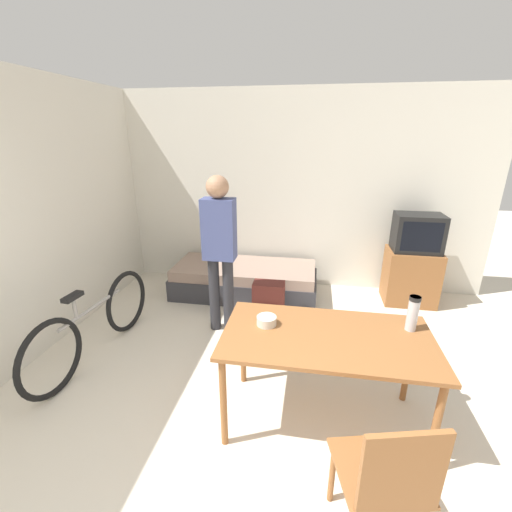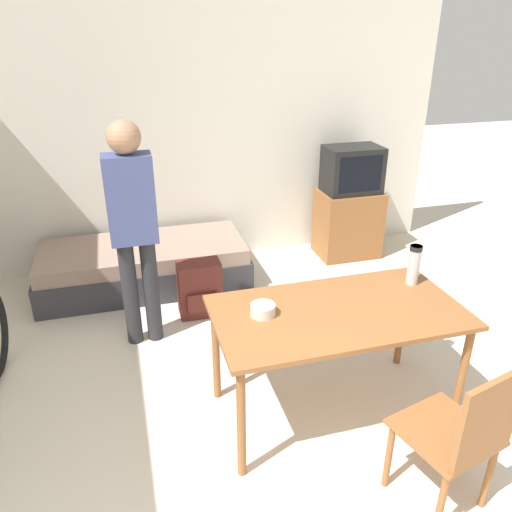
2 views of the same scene
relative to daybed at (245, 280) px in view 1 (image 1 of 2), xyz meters
The scene contains 11 objects.
wall_back 1.34m from the daybed, 48.32° to the left, with size 5.49×0.06×2.70m.
wall_left 2.57m from the daybed, 141.44° to the right, with size 0.06×4.88×2.70m.
daybed is the anchor object (origin of this frame).
tv 2.22m from the daybed, ahead, with size 0.64×0.47×1.19m.
dining_table 2.39m from the daybed, 63.84° to the right, with size 1.50×0.80×0.77m.
wooden_chair 3.25m from the daybed, 65.90° to the right, with size 0.52×0.52×0.92m.
bicycle 2.02m from the daybed, 125.78° to the right, with size 0.19×1.76×0.77m.
person_standing 1.24m from the daybed, 94.70° to the right, with size 0.34×0.23×1.74m.
thermos_flask 2.62m from the daybed, 49.59° to the right, with size 0.08×0.08×0.27m.
mate_bowl 2.19m from the daybed, 73.95° to the right, with size 0.15×0.15×0.07m.
backpack 0.79m from the daybed, 57.79° to the right, with size 0.37×0.24×0.49m.
Camera 1 is at (0.41, -0.88, 2.13)m, focal length 24.00 mm.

